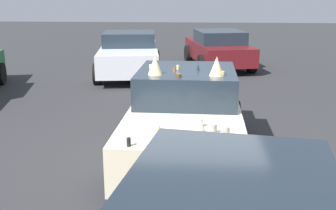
% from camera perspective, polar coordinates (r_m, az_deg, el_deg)
% --- Properties ---
extents(ground_plane, '(60.00, 60.00, 0.00)m').
position_cam_1_polar(ground_plane, '(7.22, 2.39, -6.93)').
color(ground_plane, '#2D2D30').
extents(art_car_decorated, '(4.35, 2.12, 1.77)m').
position_cam_1_polar(art_car_decorated, '(7.02, 2.48, -1.33)').
color(art_car_decorated, beige).
rests_on(art_car_decorated, ground).
extents(parked_sedan_near_right, '(4.23, 2.46, 1.42)m').
position_cam_1_polar(parked_sedan_near_right, '(13.78, -5.41, 7.00)').
color(parked_sedan_near_right, silver).
rests_on(parked_sedan_near_right, ground).
extents(parked_sedan_far_right, '(4.21, 2.59, 1.35)m').
position_cam_1_polar(parked_sedan_far_right, '(15.33, 6.99, 7.77)').
color(parked_sedan_far_right, '#5B1419').
rests_on(parked_sedan_far_right, ground).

